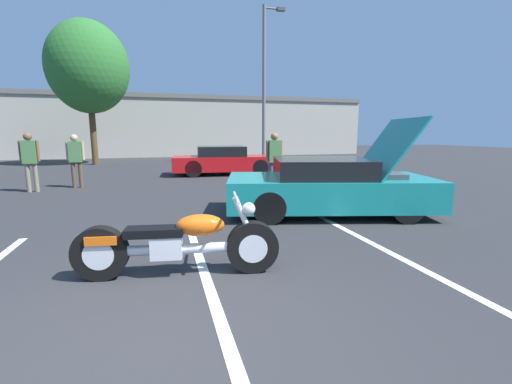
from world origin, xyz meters
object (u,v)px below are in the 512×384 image
at_px(parked_car_right_row, 225,161).
at_px(motorcycle, 178,244).
at_px(show_car_hood_open, 330,186).
at_px(spectator_near_motorcycle, 76,156).
at_px(light_pole, 265,80).
at_px(spectator_far_lot, 274,156).
at_px(spectator_midground, 30,157).
at_px(tree_background, 88,68).

bearing_deg(parked_car_right_row, motorcycle, -98.96).
bearing_deg(show_car_hood_open, motorcycle, -128.55).
relative_size(motorcycle, spectator_near_motorcycle, 1.45).
relative_size(light_pole, motorcycle, 3.42).
bearing_deg(light_pole, parked_car_right_row, -126.16).
xyz_separation_m(show_car_hood_open, spectator_far_lot, (-0.12, 3.26, 0.43)).
bearing_deg(spectator_midground, motorcycle, -62.59).
relative_size(light_pole, spectator_near_motorcycle, 4.97).
distance_m(motorcycle, spectator_far_lot, 6.53).
bearing_deg(spectator_far_lot, motorcycle, -118.83).
height_order(show_car_hood_open, spectator_far_lot, show_car_hood_open).
distance_m(tree_background, show_car_hood_open, 16.00).
distance_m(spectator_midground, spectator_far_lot, 7.03).
bearing_deg(parked_car_right_row, spectator_midground, -151.20).
bearing_deg(spectator_near_motorcycle, parked_car_right_row, 23.77).
relative_size(motorcycle, spectator_far_lot, 1.41).
bearing_deg(spectator_far_lot, light_pole, 74.56).
bearing_deg(parked_car_right_row, tree_background, 137.98).
distance_m(parked_car_right_row, spectator_far_lot, 4.33).
bearing_deg(parked_car_right_row, show_car_hood_open, -78.90).
relative_size(tree_background, motorcycle, 3.09).
bearing_deg(parked_car_right_row, light_pole, 58.54).
height_order(light_pole, spectator_far_lot, light_pole).
distance_m(motorcycle, spectator_midground, 8.13).
distance_m(show_car_hood_open, spectator_midground, 8.47).
bearing_deg(tree_background, show_car_hood_open, -63.89).
distance_m(light_pole, spectator_near_motorcycle, 10.91).
bearing_deg(tree_background, light_pole, -13.38).
bearing_deg(show_car_hood_open, light_pole, 93.97).
height_order(light_pole, motorcycle, light_pole).
relative_size(light_pole, parked_car_right_row, 1.88).
distance_m(light_pole, motorcycle, 15.67).
bearing_deg(spectator_near_motorcycle, light_pole, 38.24).
bearing_deg(show_car_hood_open, parked_car_right_row, 111.03).
relative_size(spectator_near_motorcycle, spectator_midground, 0.97).
bearing_deg(light_pole, spectator_far_lot, -105.44).
bearing_deg(motorcycle, show_car_hood_open, 45.29).
distance_m(show_car_hood_open, spectator_near_motorcycle, 7.93).
bearing_deg(motorcycle, light_pole, 77.34).
bearing_deg(tree_background, spectator_far_lot, -57.79).
bearing_deg(light_pole, spectator_midground, -143.07).
xyz_separation_m(spectator_near_motorcycle, spectator_midground, (-1.08, -0.52, 0.03)).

